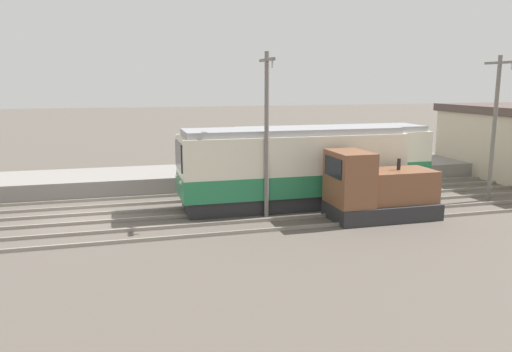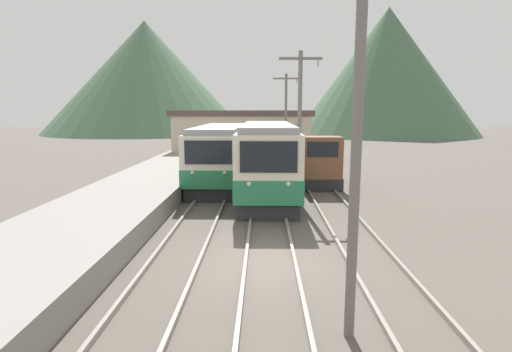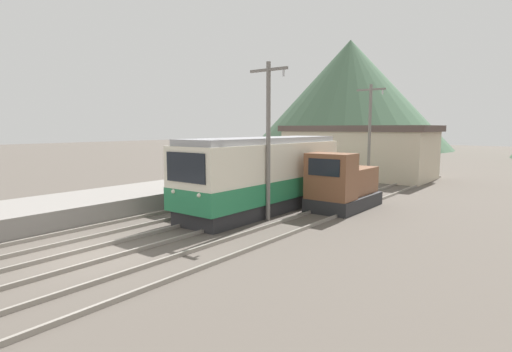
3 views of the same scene
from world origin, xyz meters
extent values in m
plane|color=#564F47|center=(0.00, 0.00, 0.00)|extent=(200.00, 200.00, 0.00)
cube|color=gray|center=(-6.25, 0.00, 0.42)|extent=(4.50, 54.00, 0.85)
cube|color=gray|center=(-3.32, 0.00, 0.07)|extent=(0.10, 60.00, 0.14)
cube|color=gray|center=(-1.88, 0.00, 0.07)|extent=(0.10, 60.00, 0.14)
cube|color=gray|center=(-0.52, 0.00, 0.07)|extent=(0.10, 60.00, 0.14)
cube|color=gray|center=(0.92, 0.00, 0.07)|extent=(0.10, 60.00, 0.14)
cube|color=gray|center=(2.48, 0.00, 0.07)|extent=(0.10, 60.00, 0.14)
cube|color=gray|center=(3.92, 0.00, 0.07)|extent=(0.10, 60.00, 0.14)
cube|color=#28282B|center=(-2.60, 12.76, 0.35)|extent=(2.58, 10.18, 0.70)
cube|color=silver|center=(-2.60, 12.76, 1.97)|extent=(2.80, 10.61, 2.54)
cube|color=#267A4C|center=(-2.60, 12.76, 1.16)|extent=(2.84, 10.65, 0.92)
cube|color=black|center=(-2.60, 7.43, 2.48)|extent=(2.24, 0.06, 1.12)
sphere|color=silver|center=(-3.37, 7.42, 1.51)|extent=(0.18, 0.18, 0.18)
sphere|color=silver|center=(-1.83, 7.42, 1.51)|extent=(0.18, 0.18, 0.18)
cube|color=#939399|center=(-2.60, 12.76, 3.38)|extent=(2.46, 10.18, 0.28)
cube|color=#28282B|center=(0.20, 9.52, 0.35)|extent=(2.58, 10.20, 0.70)
cube|color=silver|center=(0.20, 9.52, 2.09)|extent=(2.80, 10.62, 2.78)
cube|color=#267A4C|center=(0.20, 9.52, 1.20)|extent=(2.84, 10.66, 1.00)
cube|color=black|center=(0.20, 4.18, 2.65)|extent=(2.24, 0.06, 1.22)
sphere|color=silver|center=(-0.57, 4.17, 1.59)|extent=(0.18, 0.18, 0.18)
sphere|color=silver|center=(0.97, 4.17, 1.59)|extent=(0.18, 0.18, 0.18)
cube|color=#939399|center=(0.20, 9.52, 3.62)|extent=(2.46, 10.20, 0.28)
cube|color=#28282B|center=(3.20, 12.64, 0.35)|extent=(2.40, 4.67, 0.70)
cube|color=brown|center=(3.20, 11.05, 1.85)|extent=(2.28, 1.50, 2.30)
cube|color=black|center=(3.20, 10.28, 2.36)|extent=(1.68, 0.04, 0.83)
cube|color=brown|center=(3.20, 13.39, 1.40)|extent=(1.92, 3.08, 1.40)
cylinder|color=black|center=(3.20, 13.39, 2.35)|extent=(0.16, 0.16, 0.50)
cylinder|color=slate|center=(1.70, 7.81, 3.57)|extent=(0.20, 0.20, 7.14)
cube|color=slate|center=(1.70, 7.81, 6.79)|extent=(2.00, 0.12, 0.12)
cylinder|color=#B2B2B7|center=(2.50, 7.81, 6.59)|extent=(0.10, 0.10, 0.30)
cylinder|color=slate|center=(1.70, 19.47, 3.57)|extent=(0.20, 0.20, 7.14)
cube|color=slate|center=(1.70, 19.47, 6.79)|extent=(2.00, 0.12, 0.12)
cylinder|color=#B2B2B7|center=(2.50, 19.47, 6.59)|extent=(0.10, 0.10, 0.30)
camera|label=1|loc=(22.26, 1.74, 5.87)|focal=35.00mm
camera|label=2|loc=(-0.02, -11.21, 4.44)|focal=28.00mm
camera|label=3|loc=(12.33, -6.75, 4.25)|focal=28.00mm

